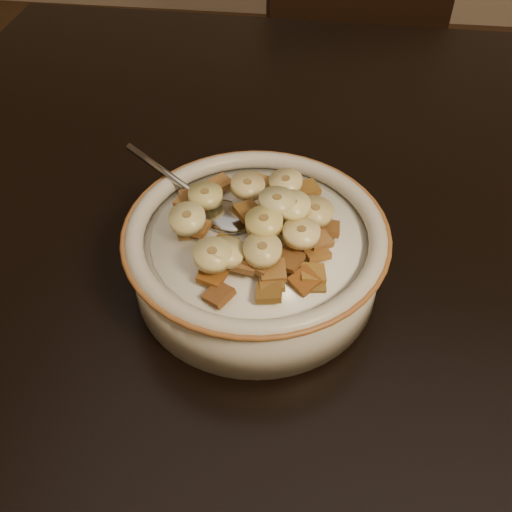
# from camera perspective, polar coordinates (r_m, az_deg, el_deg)

# --- Properties ---
(floor) EXTENTS (4.00, 4.50, 0.10)m
(floor) POSITION_cam_1_polar(r_m,az_deg,el_deg) (1.31, 11.39, -23.02)
(floor) COLOR #422816
(floor) RESTS_ON ground
(table) EXTENTS (1.42, 0.93, 0.04)m
(table) POSITION_cam_1_polar(r_m,az_deg,el_deg) (0.66, 20.98, 2.90)
(table) COLOR black
(table) RESTS_ON floor
(chair) EXTENTS (0.51, 0.51, 0.91)m
(chair) POSITION_cam_1_polar(r_m,az_deg,el_deg) (1.27, 9.31, 11.88)
(chair) COLOR black
(chair) RESTS_ON floor
(cereal_bowl) EXTENTS (0.22, 0.22, 0.05)m
(cereal_bowl) POSITION_cam_1_polar(r_m,az_deg,el_deg) (0.52, 0.00, -0.25)
(cereal_bowl) COLOR beige
(cereal_bowl) RESTS_ON table
(milk) EXTENTS (0.18, 0.18, 0.00)m
(milk) POSITION_cam_1_polar(r_m,az_deg,el_deg) (0.50, 0.00, 1.87)
(milk) COLOR white
(milk) RESTS_ON cereal_bowl
(spoon) EXTENTS (0.07, 0.06, 0.01)m
(spoon) POSITION_cam_1_polar(r_m,az_deg,el_deg) (0.51, -3.06, 3.99)
(spoon) COLOR #9B9B9B
(spoon) RESTS_ON cereal_bowl
(cereal_square_0) EXTENTS (0.03, 0.03, 0.01)m
(cereal_square_0) POSITION_cam_1_polar(r_m,az_deg,el_deg) (0.54, 0.46, 7.22)
(cereal_square_0) COLOR brown
(cereal_square_0) RESTS_ON milk
(cereal_square_1) EXTENTS (0.02, 0.02, 0.01)m
(cereal_square_1) POSITION_cam_1_polar(r_m,az_deg,el_deg) (0.46, 5.69, -2.53)
(cereal_square_1) COLOR brown
(cereal_square_1) RESTS_ON milk
(cereal_square_2) EXTENTS (0.03, 0.03, 0.01)m
(cereal_square_2) POSITION_cam_1_polar(r_m,az_deg,el_deg) (0.45, -3.77, -3.88)
(cereal_square_2) COLOR brown
(cereal_square_2) RESTS_ON milk
(cereal_square_3) EXTENTS (0.02, 0.02, 0.01)m
(cereal_square_3) POSITION_cam_1_polar(r_m,az_deg,el_deg) (0.46, -4.55, -1.48)
(cereal_square_3) COLOR brown
(cereal_square_3) RESTS_ON milk
(cereal_square_4) EXTENTS (0.02, 0.02, 0.01)m
(cereal_square_4) POSITION_cam_1_polar(r_m,az_deg,el_deg) (0.46, 5.69, -1.76)
(cereal_square_4) COLOR olive
(cereal_square_4) RESTS_ON milk
(cereal_square_5) EXTENTS (0.03, 0.03, 0.01)m
(cereal_square_5) POSITION_cam_1_polar(r_m,az_deg,el_deg) (0.48, 6.01, 0.35)
(cereal_square_5) COLOR brown
(cereal_square_5) RESTS_ON milk
(cereal_square_6) EXTENTS (0.03, 0.03, 0.01)m
(cereal_square_6) POSITION_cam_1_polar(r_m,az_deg,el_deg) (0.48, -3.36, 1.26)
(cereal_square_6) COLOR brown
(cereal_square_6) RESTS_ON milk
(cereal_square_7) EXTENTS (0.03, 0.03, 0.01)m
(cereal_square_7) POSITION_cam_1_polar(r_m,az_deg,el_deg) (0.48, 3.43, 2.88)
(cereal_square_7) COLOR olive
(cereal_square_7) RESTS_ON milk
(cereal_square_8) EXTENTS (0.02, 0.02, 0.01)m
(cereal_square_8) POSITION_cam_1_polar(r_m,az_deg,el_deg) (0.50, 7.20, 2.81)
(cereal_square_8) COLOR brown
(cereal_square_8) RESTS_ON milk
(cereal_square_9) EXTENTS (0.03, 0.03, 0.01)m
(cereal_square_9) POSITION_cam_1_polar(r_m,az_deg,el_deg) (0.49, -0.84, 4.52)
(cereal_square_9) COLOR brown
(cereal_square_9) RESTS_ON milk
(cereal_square_10) EXTENTS (0.03, 0.03, 0.01)m
(cereal_square_10) POSITION_cam_1_polar(r_m,az_deg,el_deg) (0.47, 0.88, 0.98)
(cereal_square_10) COLOR olive
(cereal_square_10) RESTS_ON milk
(cereal_square_11) EXTENTS (0.02, 0.02, 0.01)m
(cereal_square_11) POSITION_cam_1_polar(r_m,az_deg,el_deg) (0.46, -1.14, -0.65)
(cereal_square_11) COLOR brown
(cereal_square_11) RESTS_ON milk
(cereal_square_12) EXTENTS (0.03, 0.03, 0.01)m
(cereal_square_12) POSITION_cam_1_polar(r_m,az_deg,el_deg) (0.46, 4.88, -2.49)
(cereal_square_12) COLOR brown
(cereal_square_12) RESTS_ON milk
(cereal_square_13) EXTENTS (0.03, 0.03, 0.01)m
(cereal_square_13) POSITION_cam_1_polar(r_m,az_deg,el_deg) (0.50, -6.85, 2.72)
(cereal_square_13) COLOR brown
(cereal_square_13) RESTS_ON milk
(cereal_square_14) EXTENTS (0.02, 0.02, 0.01)m
(cereal_square_14) POSITION_cam_1_polar(r_m,az_deg,el_deg) (0.45, 1.60, -2.47)
(cereal_square_14) COLOR brown
(cereal_square_14) RESTS_ON milk
(cereal_square_15) EXTENTS (0.03, 0.03, 0.01)m
(cereal_square_15) POSITION_cam_1_polar(r_m,az_deg,el_deg) (0.53, -6.83, 5.45)
(cereal_square_15) COLOR brown
(cereal_square_15) RESTS_ON milk
(cereal_square_16) EXTENTS (0.03, 0.03, 0.01)m
(cereal_square_16) POSITION_cam_1_polar(r_m,az_deg,el_deg) (0.54, 5.17, 6.73)
(cereal_square_16) COLOR #8D5A1E
(cereal_square_16) RESTS_ON milk
(cereal_square_17) EXTENTS (0.02, 0.02, 0.01)m
(cereal_square_17) POSITION_cam_1_polar(r_m,az_deg,el_deg) (0.49, -5.97, 2.89)
(cereal_square_17) COLOR #92602B
(cereal_square_17) RESTS_ON milk
(cereal_square_18) EXTENTS (0.03, 0.03, 0.01)m
(cereal_square_18) POSITION_cam_1_polar(r_m,az_deg,el_deg) (0.52, 5.42, 5.11)
(cereal_square_18) COLOR brown
(cereal_square_18) RESTS_ON milk
(cereal_square_19) EXTENTS (0.03, 0.03, 0.01)m
(cereal_square_19) POSITION_cam_1_polar(r_m,az_deg,el_deg) (0.46, 0.23, -0.62)
(cereal_square_19) COLOR brown
(cereal_square_19) RESTS_ON milk
(cereal_square_20) EXTENTS (0.02, 0.02, 0.01)m
(cereal_square_20) POSITION_cam_1_polar(r_m,az_deg,el_deg) (0.51, 3.52, 4.66)
(cereal_square_20) COLOR brown
(cereal_square_20) RESTS_ON milk
(cereal_square_21) EXTENTS (0.03, 0.03, 0.01)m
(cereal_square_21) POSITION_cam_1_polar(r_m,az_deg,el_deg) (0.53, -6.47, 5.81)
(cereal_square_21) COLOR brown
(cereal_square_21) RESTS_ON milk
(cereal_square_22) EXTENTS (0.03, 0.03, 0.01)m
(cereal_square_22) POSITION_cam_1_polar(r_m,az_deg,el_deg) (0.46, 3.32, -0.45)
(cereal_square_22) COLOR brown
(cereal_square_22) RESTS_ON milk
(cereal_square_23) EXTENTS (0.03, 0.03, 0.01)m
(cereal_square_23) POSITION_cam_1_polar(r_m,az_deg,el_deg) (0.55, -3.61, 7.23)
(cereal_square_23) COLOR #935E34
(cereal_square_23) RESTS_ON milk
(cereal_square_24) EXTENTS (0.02, 0.02, 0.01)m
(cereal_square_24) POSITION_cam_1_polar(r_m,az_deg,el_deg) (0.45, 1.31, -3.63)
(cereal_square_24) COLOR brown
(cereal_square_24) RESTS_ON milk
(cereal_square_25) EXTENTS (0.02, 0.02, 0.01)m
(cereal_square_25) POSITION_cam_1_polar(r_m,az_deg,el_deg) (0.46, 1.75, -1.48)
(cereal_square_25) COLOR brown
(cereal_square_25) RESTS_ON milk
(cereal_square_26) EXTENTS (0.03, 0.03, 0.01)m
(cereal_square_26) POSITION_cam_1_polar(r_m,az_deg,el_deg) (0.48, 6.24, 1.62)
(cereal_square_26) COLOR olive
(cereal_square_26) RESTS_ON milk
(cereal_square_27) EXTENTS (0.02, 0.02, 0.01)m
(cereal_square_27) POSITION_cam_1_polar(r_m,az_deg,el_deg) (0.46, -0.65, 0.11)
(cereal_square_27) COLOR brown
(cereal_square_27) RESTS_ON milk
(cereal_square_28) EXTENTS (0.02, 0.02, 0.01)m
(cereal_square_28) POSITION_cam_1_polar(r_m,az_deg,el_deg) (0.46, -1.19, -0.44)
(cereal_square_28) COLOR olive
(cereal_square_28) RESTS_ON milk
(cereal_square_29) EXTENTS (0.03, 0.03, 0.01)m
(cereal_square_29) POSITION_cam_1_polar(r_m,az_deg,el_deg) (0.46, -4.37, -1.95)
(cereal_square_29) COLOR brown
(cereal_square_29) RESTS_ON milk
(cereal_square_30) EXTENTS (0.02, 0.02, 0.01)m
(cereal_square_30) POSITION_cam_1_polar(r_m,az_deg,el_deg) (0.49, 5.25, 2.39)
(cereal_square_30) COLOR olive
(cereal_square_30) RESTS_ON milk
(banana_slice_0) EXTENTS (0.04, 0.04, 0.01)m
(banana_slice_0) POSITION_cam_1_polar(r_m,az_deg,el_deg) (0.52, -0.84, 7.03)
(banana_slice_0) COLOR #E1C376
(banana_slice_0) RESTS_ON milk
(banana_slice_1) EXTENTS (0.04, 0.04, 0.01)m
(banana_slice_1) POSITION_cam_1_polar(r_m,az_deg,el_deg) (0.49, 5.96, 4.45)
(banana_slice_1) COLOR #D0B976
(banana_slice_1) RESTS_ON milk
(banana_slice_2) EXTENTS (0.04, 0.04, 0.01)m
(banana_slice_2) POSITION_cam_1_polar(r_m,az_deg,el_deg) (0.48, 2.12, 5.48)
(banana_slice_2) COLOR #EDDD89
(banana_slice_2) RESTS_ON milk
(banana_slice_3) EXTENTS (0.03, 0.03, 0.02)m
(banana_slice_3) POSITION_cam_1_polar(r_m,az_deg,el_deg) (0.46, -2.95, 0.41)
(banana_slice_3) COLOR #F5D988
(banana_slice_3) RESTS_ON milk
(banana_slice_4) EXTENTS (0.04, 0.04, 0.01)m
(banana_slice_4) POSITION_cam_1_polar(r_m,az_deg,el_deg) (0.47, 4.55, 2.29)
(banana_slice_4) COLOR #F1DB8F
(banana_slice_4) RESTS_ON milk
(banana_slice_5) EXTENTS (0.04, 0.04, 0.01)m
(banana_slice_5) POSITION_cam_1_polar(r_m,az_deg,el_deg) (0.45, -4.37, 0.12)
(banana_slice_5) COLOR #F2E27F
(banana_slice_5) RESTS_ON milk
(banana_slice_6) EXTENTS (0.04, 0.04, 0.01)m
(banana_slice_6) POSITION_cam_1_polar(r_m,az_deg,el_deg) (0.51, -5.09, 6.04)
(banana_slice_6) COLOR #DFCC7B
(banana_slice_6) RESTS_ON milk
(banana_slice_7) EXTENTS (0.04, 0.04, 0.01)m
(banana_slice_7) POSITION_cam_1_polar(r_m,az_deg,el_deg) (0.45, 0.65, 0.60)
(banana_slice_7) COLOR beige
(banana_slice_7) RESTS_ON milk
(banana_slice_8) EXTENTS (0.04, 0.04, 0.02)m
(banana_slice_8) POSITION_cam_1_polar(r_m,az_deg,el_deg) (0.48, -6.88, 3.73)
(banana_slice_8) COLOR #D3C886
(banana_slice_8) RESTS_ON milk
(banana_slice_9) EXTENTS (0.04, 0.04, 0.01)m
(banana_slice_9) POSITION_cam_1_polar(r_m,az_deg,el_deg) (0.53, 2.98, 7.35)
(banana_slice_9) COLOR beige
(banana_slice_9) RESTS_ON milk
(banana_slice_10) EXTENTS (0.03, 0.03, 0.01)m
(banana_slice_10) POSITION_cam_1_polar(r_m,az_deg,el_deg) (0.46, 0.81, 3.41)
(banana_slice_10) COLOR #EDD476
(banana_slice_10) RESTS_ON milk
(banana_slice_11) EXTENTS (0.04, 0.04, 0.01)m
(banana_slice_11) POSITION_cam_1_polar(r_m,az_deg,el_deg) (0.48, 3.64, 5.03)
(banana_slice_11) COLOR #FBE383
(banana_slice_11) RESTS_ON milk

